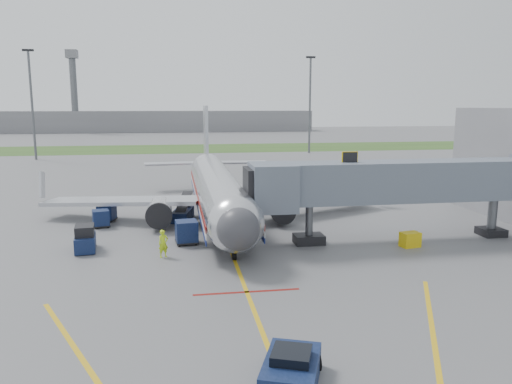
{
  "coord_description": "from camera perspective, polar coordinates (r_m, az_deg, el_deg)",
  "views": [
    {
      "loc": [
        -3.71,
        -30.14,
        10.29
      ],
      "look_at": [
        2.76,
        9.83,
        3.2
      ],
      "focal_mm": 35.0,
      "sensor_mm": 36.0,
      "label": 1
    }
  ],
  "objects": [
    {
      "name": "baggage_cart_b",
      "position": [
        46.6,
        -16.69,
        -2.26
      ],
      "size": [
        1.72,
        1.72,
        1.54
      ],
      "color": "black",
      "rests_on": "ground"
    },
    {
      "name": "control_tower",
      "position": [
        198.61,
        -20.12,
        11.37
      ],
      "size": [
        4.0,
        4.0,
        30.0
      ],
      "color": "#595B60",
      "rests_on": "ground"
    },
    {
      "name": "distant_terminal",
      "position": [
        200.34,
        -11.09,
        7.95
      ],
      "size": [
        120.0,
        14.0,
        8.0
      ],
      "primitive_type": "cube",
      "color": "slate",
      "rests_on": "ground"
    },
    {
      "name": "pushback_tug",
      "position": [
        19.73,
        4.05,
        -19.64
      ],
      "size": [
        2.99,
        3.71,
        1.34
      ],
      "color": "black",
      "rests_on": "ground"
    },
    {
      "name": "light_mast_right",
      "position": [
        108.99,
        6.18,
        10.13
      ],
      "size": [
        2.0,
        0.44,
        20.4
      ],
      "color": "#595B60",
      "rests_on": "ground"
    },
    {
      "name": "airliner",
      "position": [
        46.18,
        -4.45,
        0.37
      ],
      "size": [
        32.1,
        35.67,
        10.25
      ],
      "color": "silver",
      "rests_on": "ground"
    },
    {
      "name": "baggage_cart_c",
      "position": [
        44.5,
        -17.31,
        -2.91
      ],
      "size": [
        1.64,
        1.64,
        1.47
      ],
      "color": "black",
      "rests_on": "ground"
    },
    {
      "name": "belt_loader",
      "position": [
        45.83,
        -8.36,
        -2.46
      ],
      "size": [
        2.21,
        4.61,
        2.17
      ],
      "color": "black",
      "rests_on": "ground"
    },
    {
      "name": "apron_markings",
      "position": [
        25.23,
        0.06,
        -14.12
      ],
      "size": [
        21.52,
        50.0,
        0.01
      ],
      "color": "gold",
      "rests_on": "ground"
    },
    {
      "name": "baggage_cart_a",
      "position": [
        37.79,
        -7.94,
        -4.57
      ],
      "size": [
        1.78,
        1.78,
        1.75
      ],
      "color": "black",
      "rests_on": "ground"
    },
    {
      "name": "baggage_tug",
      "position": [
        37.72,
        -18.94,
        -5.16
      ],
      "size": [
        1.69,
        2.8,
        1.86
      ],
      "color": "black",
      "rests_on": "ground"
    },
    {
      "name": "jet_bridge",
      "position": [
        39.29,
        15.87,
        1.03
      ],
      "size": [
        25.3,
        4.0,
        6.9
      ],
      "color": "slate",
      "rests_on": "ground"
    },
    {
      "name": "ramp_worker",
      "position": [
        34.75,
        -10.55,
        -5.82
      ],
      "size": [
        0.83,
        0.72,
        1.92
      ],
      "primitive_type": "imported",
      "rotation": [
        0.0,
        0.0,
        0.45
      ],
      "color": "#B9E41A",
      "rests_on": "ground"
    },
    {
      "name": "light_mast_left",
      "position": [
        103.54,
        -24.24,
        9.34
      ],
      "size": [
        2.0,
        0.44,
        20.4
      ],
      "color": "#595B60",
      "rests_on": "ground"
    },
    {
      "name": "grass_strip",
      "position": [
        120.64,
        -7.42,
        4.96
      ],
      "size": [
        300.0,
        25.0,
        0.01
      ],
      "primitive_type": "cube",
      "color": "#2D4C1E",
      "rests_on": "ground"
    },
    {
      "name": "ground",
      "position": [
        32.07,
        -2.09,
        -8.79
      ],
      "size": [
        400.0,
        400.0,
        0.0
      ],
      "primitive_type": "plane",
      "color": "#565659",
      "rests_on": "ground"
    },
    {
      "name": "ground_power_cart",
      "position": [
        38.43,
        17.2,
        -5.22
      ],
      "size": [
        1.52,
        1.16,
        1.09
      ],
      "color": "gold",
      "rests_on": "ground"
    }
  ]
}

